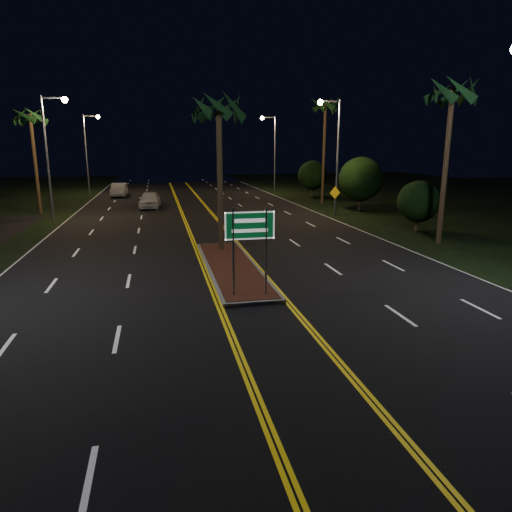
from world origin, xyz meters
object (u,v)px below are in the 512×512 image
object	(u,v)px
streetlight_left_far	(89,145)
warning_sign	(335,197)
shrub_near	(419,202)
car_near	(150,198)
shrub_far	(313,175)
shrub_mid	(361,179)
streetlight_right_mid	(334,144)
palm_left_far	(30,117)
palm_median	(219,108)
palm_right_near	(453,93)
palm_right_far	(325,107)
car_far	(119,189)
median_island	(232,267)
highway_sign	(250,234)
streetlight_left_mid	(51,144)
streetlight_right_far	(272,145)

from	to	relation	value
streetlight_left_far	warning_sign	xyz separation A→B (m)	(21.41, -22.23, -4.16)
shrub_near	car_near	world-z (taller)	shrub_near
shrub_far	warning_sign	world-z (taller)	shrub_far
shrub_mid	warning_sign	distance (m)	4.09
streetlight_right_mid	warning_sign	xyz separation A→B (m)	(0.19, -0.23, -4.16)
palm_left_far	shrub_far	size ratio (longest dim) A/B	2.22
palm_median	palm_right_near	xyz separation A→B (m)	(12.50, -0.50, 0.94)
palm_left_far	palm_right_far	distance (m)	25.72
car_far	warning_sign	xyz separation A→B (m)	(18.17, -18.93, 0.64)
palm_left_far	shrub_mid	bearing A→B (deg)	-8.49
streetlight_right_mid	palm_median	xyz separation A→B (m)	(-10.61, -11.50, 1.62)
median_island	palm_right_far	xyz separation A→B (m)	(12.80, 23.00, 9.06)
median_island	shrub_near	world-z (taller)	shrub_near
palm_right_far	palm_left_far	bearing A→B (deg)	-175.53
highway_sign	warning_sign	distance (m)	21.85
streetlight_left_far	palm_median	xyz separation A→B (m)	(10.61, -33.50, 1.62)
palm_left_far	shrub_far	distance (m)	28.30
palm_median	palm_left_far	xyz separation A→B (m)	(-12.80, 17.50, 0.47)
highway_sign	shrub_far	bearing A→B (deg)	67.43
streetlight_left_mid	car_far	bearing A→B (deg)	79.01
streetlight_left_far	palm_median	world-z (taller)	streetlight_left_far
car_near	warning_sign	world-z (taller)	warning_sign
palm_right_far	car_near	size ratio (longest dim) A/B	1.96
shrub_mid	shrub_far	xyz separation A→B (m)	(-0.20, 12.00, -0.39)
streetlight_left_mid	highway_sign	bearing A→B (deg)	-63.41
shrub_far	streetlight_left_far	bearing A→B (deg)	161.86
palm_median	palm_left_far	distance (m)	21.69
streetlight_right_far	shrub_far	bearing A→B (deg)	-62.02
palm_right_near	shrub_far	size ratio (longest dim) A/B	2.35
streetlight_right_mid	shrub_near	xyz separation A→B (m)	(2.89, -8.00, -3.71)
shrub_far	car_far	xyz separation A→B (m)	(-21.17, 4.70, -1.48)
shrub_near	shrub_far	distance (m)	22.01
shrub_far	car_far	bearing A→B (deg)	167.48
highway_sign	streetlight_left_mid	distance (m)	23.93
median_island	streetlight_left_mid	xyz separation A→B (m)	(-10.61, 17.00, 5.57)
streetlight_left_far	palm_right_near	xyz separation A→B (m)	(23.11, -34.00, 2.56)
streetlight_left_mid	car_near	xyz separation A→B (m)	(6.74, 5.83, -4.78)
shrub_far	car_far	world-z (taller)	shrub_far
streetlight_right_mid	palm_median	world-z (taller)	streetlight_right_mid
highway_sign	palm_right_far	world-z (taller)	palm_right_far
palm_right_near	palm_left_far	bearing A→B (deg)	144.57
streetlight_left_far	palm_left_far	size ratio (longest dim) A/B	1.02
palm_left_far	car_far	distance (m)	15.44
highway_sign	streetlight_right_far	distance (m)	40.74
palm_median	warning_sign	distance (m)	16.64
palm_left_far	palm_right_far	size ratio (longest dim) A/B	0.85
palm_left_far	highway_sign	bearing A→B (deg)	-63.08
median_island	palm_right_near	size ratio (longest dim) A/B	1.10
highway_sign	streetlight_right_mid	distance (m)	22.18
streetlight_right_far	car_far	bearing A→B (deg)	-175.87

